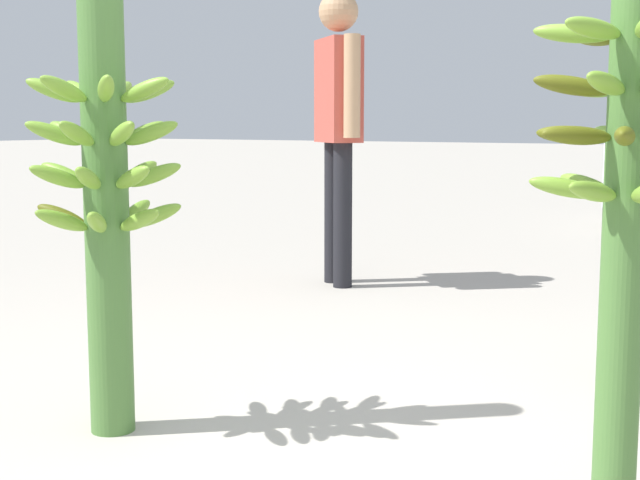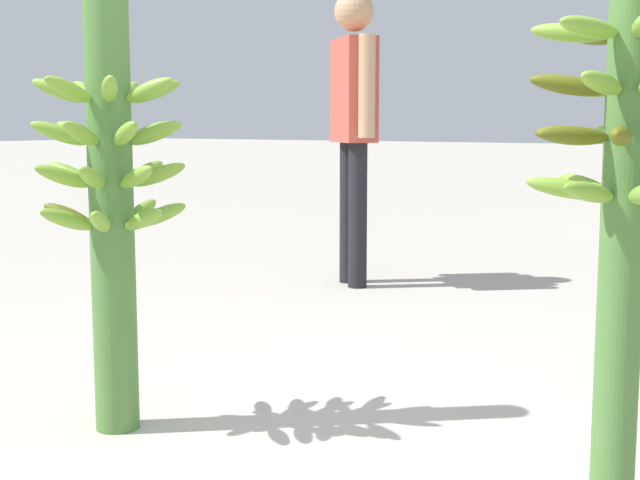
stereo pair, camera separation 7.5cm
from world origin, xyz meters
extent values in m
cylinder|color=#4C7A38|center=(-0.81, 0.09, 0.85)|extent=(0.14, 0.14, 1.71)
ellipsoid|color=#75A333|center=(-0.87, 0.22, 1.07)|extent=(0.12, 0.18, 0.10)
ellipsoid|color=#75A333|center=(-0.95, 0.12, 1.07)|extent=(0.19, 0.09, 0.10)
ellipsoid|color=#75A333|center=(-0.93, 0.00, 1.07)|extent=(0.17, 0.15, 0.10)
ellipsoid|color=#75A333|center=(-0.82, -0.06, 1.07)|extent=(0.05, 0.18, 0.10)
ellipsoid|color=#75A333|center=(-0.70, -0.01, 1.07)|extent=(0.17, 0.15, 0.10)
ellipsoid|color=#75A333|center=(-0.66, 0.11, 1.07)|extent=(0.19, 0.08, 0.10)
ellipsoid|color=#75A333|center=(-0.74, 0.22, 1.07)|extent=(0.13, 0.18, 0.10)
ellipsoid|color=#75A333|center=(-0.96, 0.08, 0.94)|extent=(0.18, 0.05, 0.10)
ellipsoid|color=#75A333|center=(-0.90, -0.03, 0.94)|extent=(0.15, 0.17, 0.10)
ellipsoid|color=#75A333|center=(-0.77, -0.06, 0.94)|extent=(0.09, 0.19, 0.10)
ellipsoid|color=#75A333|center=(-0.68, 0.02, 0.94)|extent=(0.18, 0.12, 0.10)
ellipsoid|color=#75A333|center=(-0.68, 0.15, 0.94)|extent=(0.18, 0.12, 0.10)
ellipsoid|color=#75A333|center=(-0.78, 0.23, 0.94)|extent=(0.08, 0.19, 0.10)
ellipsoid|color=#75A333|center=(-0.90, 0.20, 0.94)|extent=(0.15, 0.17, 0.10)
ellipsoid|color=#75A333|center=(-0.95, 0.05, 0.81)|extent=(0.19, 0.09, 0.10)
ellipsoid|color=#75A333|center=(-0.87, -0.05, 0.81)|extent=(0.12, 0.18, 0.10)
ellipsoid|color=#75A333|center=(-0.74, -0.05, 0.81)|extent=(0.12, 0.18, 0.10)
ellipsoid|color=#75A333|center=(-0.67, 0.05, 0.81)|extent=(0.19, 0.08, 0.10)
ellipsoid|color=#75A333|center=(-0.70, 0.18, 0.81)|extent=(0.17, 0.15, 0.10)
ellipsoid|color=#75A333|center=(-0.81, 0.23, 0.81)|extent=(0.05, 0.18, 0.10)
ellipsoid|color=#545914|center=(-0.93, 0.18, 0.81)|extent=(0.17, 0.15, 0.10)
ellipsoid|color=#75A333|center=(-0.71, 0.19, 0.69)|extent=(0.16, 0.17, 0.10)
ellipsoid|color=#75A333|center=(-0.83, 0.23, 0.69)|extent=(0.07, 0.19, 0.10)
ellipsoid|color=#75A333|center=(-0.94, 0.16, 0.69)|extent=(0.18, 0.13, 0.10)
ellipsoid|color=#545914|center=(-0.95, 0.03, 0.69)|extent=(0.19, 0.11, 0.10)
ellipsoid|color=#75A333|center=(-0.85, -0.06, 0.69)|extent=(0.10, 0.19, 0.10)
ellipsoid|color=#75A333|center=(-0.73, -0.04, 0.69)|extent=(0.14, 0.18, 0.10)
ellipsoid|color=#75A333|center=(-0.66, 0.07, 0.69)|extent=(0.18, 0.06, 0.10)
cylinder|color=#4C7A38|center=(0.72, 0.22, 0.80)|extent=(0.10, 0.10, 1.60)
ellipsoid|color=#545914|center=(0.61, 0.30, 1.18)|extent=(0.17, 0.14, 0.06)
ellipsoid|color=#75A333|center=(0.59, 0.19, 1.18)|extent=(0.18, 0.08, 0.06)
ellipsoid|color=#75A333|center=(0.66, 0.10, 1.18)|extent=(0.11, 0.18, 0.06)
ellipsoid|color=#75A333|center=(0.68, 0.35, 1.06)|extent=(0.09, 0.18, 0.07)
ellipsoid|color=#75A333|center=(0.60, 0.27, 1.06)|extent=(0.18, 0.11, 0.07)
ellipsoid|color=#545914|center=(0.60, 0.16, 1.06)|extent=(0.18, 0.12, 0.07)
ellipsoid|color=#75A333|center=(0.70, 0.09, 1.06)|extent=(0.07, 0.18, 0.07)
ellipsoid|color=#75A333|center=(0.64, 0.33, 0.95)|extent=(0.14, 0.17, 0.05)
ellipsoid|color=#545914|center=(0.59, 0.23, 0.95)|extent=(0.18, 0.05, 0.05)
ellipsoid|color=#545914|center=(0.63, 0.12, 0.95)|extent=(0.15, 0.16, 0.05)
ellipsoid|color=#545914|center=(0.74, 0.09, 0.95)|extent=(0.07, 0.18, 0.05)
ellipsoid|color=#75A333|center=(0.61, 0.29, 0.82)|extent=(0.18, 0.13, 0.07)
ellipsoid|color=#75A333|center=(0.59, 0.17, 0.82)|extent=(0.18, 0.10, 0.07)
ellipsoid|color=#75A333|center=(0.68, 0.09, 0.82)|extent=(0.10, 0.18, 0.07)
ellipsoid|color=#545914|center=(0.70, 0.35, 0.82)|extent=(0.06, 0.18, 0.07)
cylinder|color=black|center=(-1.47, 2.63, 0.43)|extent=(0.16, 0.16, 0.86)
cylinder|color=black|center=(-1.60, 2.75, 0.43)|extent=(0.16, 0.16, 0.86)
cube|color=#BF4C3F|center=(-1.54, 2.69, 1.16)|extent=(0.42, 0.40, 0.61)
cylinder|color=tan|center=(-1.35, 2.52, 1.18)|extent=(0.13, 0.13, 0.58)
cylinder|color=tan|center=(-1.72, 2.85, 1.18)|extent=(0.13, 0.13, 0.58)
sphere|color=tan|center=(-1.54, 2.69, 1.62)|extent=(0.23, 0.23, 0.23)
camera|label=1|loc=(1.21, -1.88, 0.97)|focal=50.00mm
camera|label=2|loc=(1.27, -1.84, 0.97)|focal=50.00mm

